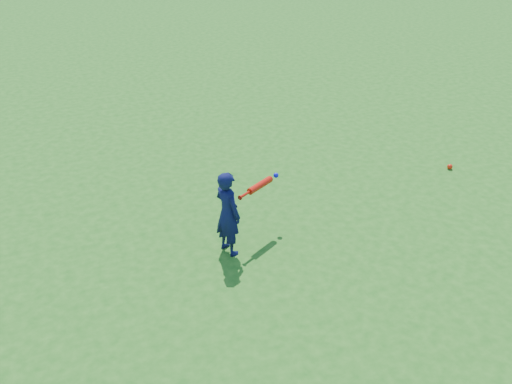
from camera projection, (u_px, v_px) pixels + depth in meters
ground at (299, 249)px, 6.54m from camera, size 80.00×80.00×0.00m
child at (228, 213)px, 6.26m from camera, size 0.34×0.42×1.01m
ground_ball_red at (450, 167)px, 8.25m from camera, size 0.08×0.08×0.08m
bat_swing at (262, 184)px, 6.54m from camera, size 0.63×0.38×0.08m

